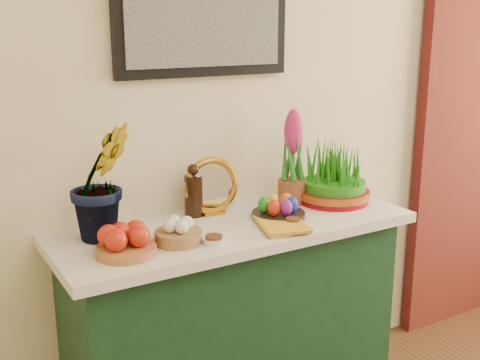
# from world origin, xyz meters

# --- Properties ---
(sideboard) EXTENTS (1.30, 0.45, 0.85)m
(sideboard) POSITION_xyz_m (-0.40, 2.00, 0.42)
(sideboard) COLOR #153A1B
(sideboard) RESTS_ON ground
(tablecloth) EXTENTS (1.40, 0.55, 0.04)m
(tablecloth) POSITION_xyz_m (-0.40, 2.00, 0.87)
(tablecloth) COLOR silver
(tablecloth) RESTS_ON sideboard
(hyacinth_green) EXTENTS (0.31, 0.28, 0.56)m
(hyacinth_green) POSITION_xyz_m (-0.88, 2.09, 1.17)
(hyacinth_green) COLOR #2A7926
(hyacinth_green) RESTS_ON tablecloth
(apple_bowl) EXTENTS (0.26, 0.26, 0.10)m
(apple_bowl) POSITION_xyz_m (-0.87, 1.90, 0.93)
(apple_bowl) COLOR #A55F32
(apple_bowl) RESTS_ON tablecloth
(garlic_basket) EXTENTS (0.19, 0.19, 0.09)m
(garlic_basket) POSITION_xyz_m (-0.67, 1.91, 0.93)
(garlic_basket) COLOR #A47942
(garlic_basket) RESTS_ON tablecloth
(vinegar_cruet) EXTENTS (0.07, 0.07, 0.21)m
(vinegar_cruet) POSITION_xyz_m (-0.49, 2.15, 0.98)
(vinegar_cruet) COLOR black
(vinegar_cruet) RESTS_ON tablecloth
(mirror) EXTENTS (0.24, 0.08, 0.23)m
(mirror) POSITION_xyz_m (-0.42, 2.14, 1.00)
(mirror) COLOR #B7831F
(mirror) RESTS_ON tablecloth
(book) EXTENTS (0.21, 0.26, 0.03)m
(book) POSITION_xyz_m (-0.35, 1.88, 0.91)
(book) COLOR gold
(book) RESTS_ON tablecloth
(spice_dish_left) EXTENTS (0.08, 0.08, 0.03)m
(spice_dish_left) POSITION_xyz_m (-0.57, 1.84, 0.90)
(spice_dish_left) COLOR silver
(spice_dish_left) RESTS_ON tablecloth
(spice_dish_right) EXTENTS (0.07, 0.07, 0.03)m
(spice_dish_right) POSITION_xyz_m (-0.22, 1.86, 0.90)
(spice_dish_right) COLOR silver
(spice_dish_right) RESTS_ON tablecloth
(egg_plate) EXTENTS (0.26, 0.26, 0.09)m
(egg_plate) POSITION_xyz_m (-0.21, 1.97, 0.92)
(egg_plate) COLOR black
(egg_plate) RESTS_ON tablecloth
(hyacinth_pink) EXTENTS (0.12, 0.12, 0.40)m
(hyacinth_pink) POSITION_xyz_m (-0.05, 2.11, 1.07)
(hyacinth_pink) COLOR brown
(hyacinth_pink) RESTS_ON tablecloth
(wheatgrass_sabzeh) EXTENTS (0.31, 0.31, 0.25)m
(wheatgrass_sabzeh) POSITION_xyz_m (0.11, 2.02, 1.00)
(wheatgrass_sabzeh) COLOR maroon
(wheatgrass_sabzeh) RESTS_ON tablecloth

